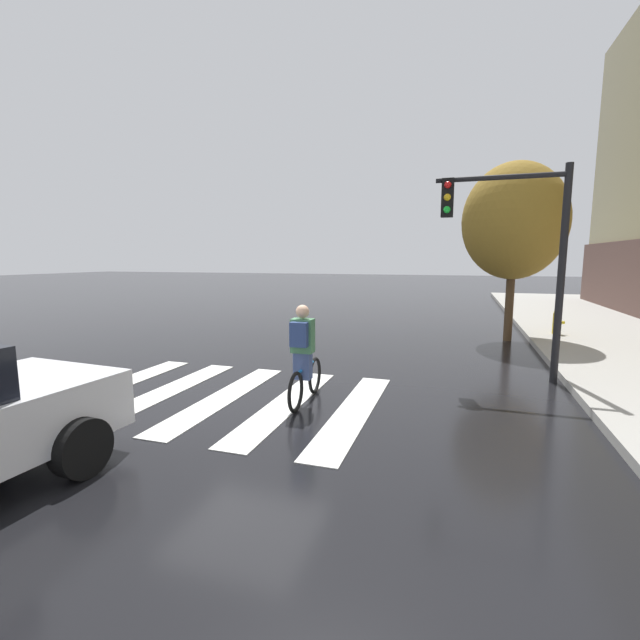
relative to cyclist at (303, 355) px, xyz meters
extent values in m
plane|color=black|center=(-1.06, -0.09, -0.84)|extent=(120.00, 120.00, 0.00)
cube|color=silver|center=(-3.83, -0.09, -0.84)|extent=(0.55, 3.93, 0.01)
cube|color=silver|center=(-2.65, -0.09, -0.84)|extent=(0.55, 3.93, 0.01)
cube|color=silver|center=(-1.47, -0.09, -0.84)|extent=(0.55, 3.93, 0.01)
cube|color=silver|center=(-0.29, -0.09, -0.84)|extent=(0.55, 3.93, 0.01)
cube|color=silver|center=(0.89, -0.09, -0.84)|extent=(0.55, 3.93, 0.01)
cylinder|color=black|center=(-1.53, -3.08, -0.50)|extent=(0.29, 0.69, 0.68)
torus|color=black|center=(0.01, -0.40, -0.51)|extent=(0.08, 0.66, 0.66)
torus|color=black|center=(-0.02, 0.65, -0.51)|extent=(0.08, 0.66, 0.66)
cylinder|color=#1972BF|center=(0.00, 0.12, -0.23)|extent=(0.08, 0.89, 0.05)
cylinder|color=#1972BF|center=(0.00, -0.03, -0.16)|extent=(0.04, 0.04, 0.45)
cube|color=#384772|center=(0.00, -0.03, -0.11)|extent=(0.29, 0.21, 0.56)
cube|color=#3F724C|center=(0.00, -0.03, 0.34)|extent=(0.37, 0.25, 0.56)
sphere|color=tan|center=(0.00, -0.03, 0.74)|extent=(0.22, 0.22, 0.22)
cube|color=navy|center=(0.01, -0.21, 0.39)|extent=(0.28, 0.17, 0.40)
cylinder|color=black|center=(4.28, 2.75, 1.26)|extent=(0.14, 0.14, 4.20)
cylinder|color=black|center=(3.08, 2.75, 3.16)|extent=(2.40, 0.10, 0.10)
cube|color=black|center=(2.12, 2.75, 2.81)|extent=(0.24, 0.20, 0.76)
sphere|color=red|center=(2.12, 2.64, 3.05)|extent=(0.14, 0.14, 0.14)
sphere|color=gold|center=(2.12, 2.64, 2.81)|extent=(0.14, 0.14, 0.14)
sphere|color=green|center=(2.12, 2.64, 2.57)|extent=(0.14, 0.14, 0.14)
cylinder|color=gold|center=(5.29, 8.07, -0.37)|extent=(0.22, 0.22, 0.65)
sphere|color=gold|center=(5.29, 8.07, 0.00)|extent=(0.18, 0.18, 0.18)
cylinder|color=gold|center=(5.45, 8.07, -0.34)|extent=(0.12, 0.09, 0.09)
cylinder|color=#4C3823|center=(3.85, 7.28, 0.33)|extent=(0.24, 0.24, 2.34)
ellipsoid|color=olive|center=(3.85, 7.28, 2.66)|extent=(2.91, 2.91, 3.35)
camera|label=1|loc=(2.43, -6.67, 1.60)|focal=24.49mm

